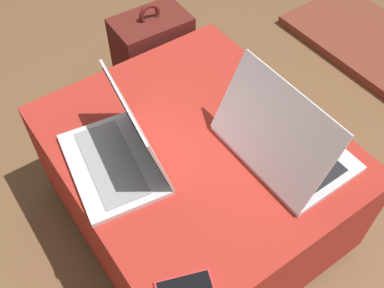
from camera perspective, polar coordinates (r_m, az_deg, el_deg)
The scene contains 5 objects.
ground_plane at distance 1.66m, azimuth 0.44°, elevation -9.18°, with size 14.00×14.00×0.00m, color brown.
ottoman at distance 1.48m, azimuth 0.49°, elevation -4.96°, with size 0.86×0.75×0.43m.
laptop_near at distance 1.24m, azimuth -9.00°, elevation -0.86°, with size 0.36×0.28×0.24m.
laptop_far at distance 1.26m, azimuth 11.31°, elevation 0.32°, with size 0.37×0.26×0.25m.
backpack at distance 1.87m, azimuth -5.01°, elevation 9.77°, with size 0.24×0.29×0.52m.
Camera 1 is at (0.67, -0.49, 1.44)m, focal length 42.00 mm.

